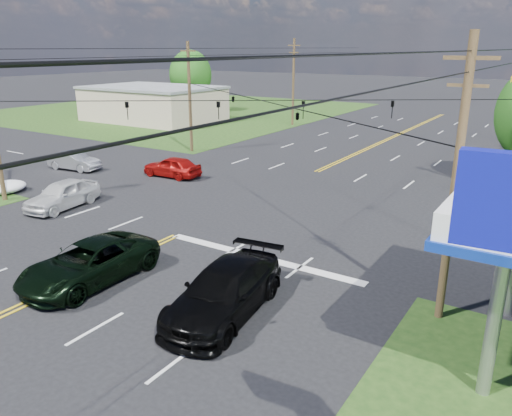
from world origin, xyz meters
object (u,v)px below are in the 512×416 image
Objects in this scene: tree_far_l at (191,75)px; pickup_dkgreen at (89,263)px; retail_nw at (153,105)px; suv_black at (225,291)px; pole_nw at (190,96)px; sedan_silver at (74,161)px; pickup_white at (62,194)px; pole_left_far at (293,81)px; pole_se at (456,181)px.

tree_far_l reaches higher than pickup_dkgreen.
retail_nw is 2.73× the size of pickup_dkgreen.
tree_far_l is 1.45× the size of suv_black.
sedan_silver is at bearing -106.09° from pole_nw.
retail_nw is 1.68× the size of pole_nw.
pole_nw is 1.99× the size of pickup_white.
pole_nw is 0.95× the size of pole_left_far.
pole_se and pole_nw have the same top height.
pole_se is at bearing 23.15° from suv_black.
tree_far_l is (-2.00, 10.00, 3.19)m from retail_nw.
pole_nw is at bearing -50.44° from tree_far_l.
pole_se is 30.27m from sedan_silver.
pickup_white is 1.12× the size of sedan_silver.
pole_se is 8.52m from suv_black.
pickup_dkgreen is at bearing -159.51° from pole_se.
suv_black is at bearing -49.30° from tree_far_l.
tree_far_l is 46.52m from pickup_white.
pickup_dkgreen is 20.56m from sedan_silver.
sedan_silver is at bearing -95.83° from pole_left_far.
pole_se is 60.88m from tree_far_l.
pole_left_far is 2.34× the size of sedan_silver.
retail_nw is 1.83× the size of tree_far_l.
pole_se is at bearing -35.79° from retail_nw.
pole_nw is at bearing 145.30° from pole_se.
pole_se is 1.00× the size of pole_nw.
suv_black is 25.28m from sedan_silver.
pickup_dkgreen is (30.50, -35.67, -1.19)m from retail_nw.
suv_black is (6.05, 0.85, 0.06)m from pickup_dkgreen.
pickup_white is (-21.66, 1.00, -4.10)m from pole_se.
suv_black is at bearing -124.56° from sedan_silver.
suv_black is 15.95m from pickup_white.
pole_nw is 1.09× the size of tree_far_l.
pickup_white is at bearing 148.00° from pickup_dkgreen.
pole_left_far is at bearing 108.08° from suv_black.
tree_far_l is at bearing 168.11° from pole_left_far.
pickup_white is (23.34, -40.00, -4.38)m from tree_far_l.
pickup_dkgreen reaches higher than pickup_white.
pole_nw is 11.62m from sedan_silver.
sedan_silver is at bearing -59.12° from retail_nw.
pole_nw reaches higher than suv_black.
pole_left_far is at bearing 90.00° from pole_nw.
sedan_silver is at bearing -64.41° from tree_far_l.
tree_far_l reaches higher than pickup_white.
tree_far_l is 56.22m from pickup_dkgreen.
suv_black is (38.55, -44.82, -4.32)m from tree_far_l.
pickup_dkgreen is at bearing -59.23° from pole_nw.
suv_black reaches higher than pickup_dkgreen.
retail_nw is 50.50m from suv_black.
pole_nw is at bearing -23.81° from sedan_silver.
pole_nw reaches higher than tree_far_l.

